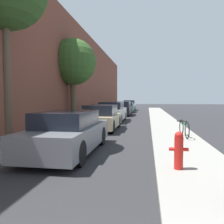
{
  "coord_description": "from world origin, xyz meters",
  "views": [
    {
      "loc": [
        1.7,
        0.1,
        1.74
      ],
      "look_at": [
        0.04,
        10.64,
        1.12
      ],
      "focal_mm": 36.46,
      "sensor_mm": 36.0,
      "label": 1
    }
  ],
  "objects_px": {
    "parked_car_silver": "(112,112)",
    "bicycle": "(184,128)",
    "parked_car_grey": "(69,133)",
    "fire_hydrant": "(179,150)",
    "parked_car_teal": "(126,108)",
    "parked_car_white": "(129,106)",
    "street_tree_far": "(73,63)",
    "parked_car_champagne": "(101,118)",
    "parked_car_black": "(123,109)"
  },
  "relations": [
    {
      "from": "parked_car_teal",
      "to": "parked_car_white",
      "type": "relative_size",
      "value": 1.09
    },
    {
      "from": "parked_car_grey",
      "to": "parked_car_white",
      "type": "relative_size",
      "value": 1.16
    },
    {
      "from": "parked_car_silver",
      "to": "parked_car_white",
      "type": "xyz_separation_m",
      "value": [
        0.01,
        17.03,
        0.01
      ]
    },
    {
      "from": "parked_car_white",
      "to": "parked_car_teal",
      "type": "bearing_deg",
      "value": -90.07
    },
    {
      "from": "parked_car_silver",
      "to": "street_tree_far",
      "type": "xyz_separation_m",
      "value": [
        -2.42,
        -2.01,
        3.54
      ]
    },
    {
      "from": "parked_car_champagne",
      "to": "parked_car_silver",
      "type": "relative_size",
      "value": 0.89
    },
    {
      "from": "parked_car_silver",
      "to": "parked_car_white",
      "type": "relative_size",
      "value": 1.16
    },
    {
      "from": "parked_car_black",
      "to": "fire_hydrant",
      "type": "distance_m",
      "value": 18.6
    },
    {
      "from": "parked_car_silver",
      "to": "bicycle",
      "type": "xyz_separation_m",
      "value": [
        4.26,
        -7.29,
        -0.23
      ]
    },
    {
      "from": "parked_car_silver",
      "to": "bicycle",
      "type": "bearing_deg",
      "value": -59.69
    },
    {
      "from": "parked_car_grey",
      "to": "parked_car_white",
      "type": "distance_m",
      "value": 27.39
    },
    {
      "from": "parked_car_silver",
      "to": "parked_car_white",
      "type": "distance_m",
      "value": 17.03
    },
    {
      "from": "parked_car_grey",
      "to": "parked_car_silver",
      "type": "bearing_deg",
      "value": 91.25
    },
    {
      "from": "parked_car_teal",
      "to": "street_tree_far",
      "type": "xyz_separation_m",
      "value": [
        -2.42,
        -13.96,
        3.64
      ]
    },
    {
      "from": "parked_car_teal",
      "to": "parked_car_grey",
      "type": "bearing_deg",
      "value": -89.43
    },
    {
      "from": "fire_hydrant",
      "to": "parked_car_white",
      "type": "bearing_deg",
      "value": 96.74
    },
    {
      "from": "parked_car_grey",
      "to": "parked_car_teal",
      "type": "relative_size",
      "value": 1.06
    },
    {
      "from": "parked_car_grey",
      "to": "parked_car_white",
      "type": "height_order",
      "value": "parked_car_white"
    },
    {
      "from": "street_tree_far",
      "to": "fire_hydrant",
      "type": "xyz_separation_m",
      "value": [
        5.85,
        -9.94,
        -3.68
      ]
    },
    {
      "from": "fire_hydrant",
      "to": "bicycle",
      "type": "bearing_deg",
      "value": 79.9
    },
    {
      "from": "parked_car_teal",
      "to": "parked_car_silver",
      "type": "bearing_deg",
      "value": -90.01
    },
    {
      "from": "parked_car_champagne",
      "to": "street_tree_far",
      "type": "xyz_separation_m",
      "value": [
        -2.58,
        2.87,
        3.58
      ]
    },
    {
      "from": "parked_car_silver",
      "to": "fire_hydrant",
      "type": "relative_size",
      "value": 5.17
    },
    {
      "from": "parked_car_black",
      "to": "bicycle",
      "type": "distance_m",
      "value": 14.25
    },
    {
      "from": "street_tree_far",
      "to": "parked_car_teal",
      "type": "bearing_deg",
      "value": 80.16
    },
    {
      "from": "parked_car_champagne",
      "to": "parked_car_white",
      "type": "xyz_separation_m",
      "value": [
        -0.15,
        21.92,
        0.05
      ]
    },
    {
      "from": "parked_car_champagne",
      "to": "parked_car_silver",
      "type": "bearing_deg",
      "value": 91.88
    },
    {
      "from": "parked_car_champagne",
      "to": "parked_car_teal",
      "type": "height_order",
      "value": "parked_car_champagne"
    },
    {
      "from": "parked_car_grey",
      "to": "parked_car_teal",
      "type": "height_order",
      "value": "parked_car_grey"
    },
    {
      "from": "parked_car_grey",
      "to": "street_tree_far",
      "type": "distance_m",
      "value": 9.46
    },
    {
      "from": "fire_hydrant",
      "to": "street_tree_far",
      "type": "bearing_deg",
      "value": 120.48
    },
    {
      "from": "parked_car_grey",
      "to": "fire_hydrant",
      "type": "relative_size",
      "value": 5.17
    },
    {
      "from": "parked_car_champagne",
      "to": "parked_car_white",
      "type": "height_order",
      "value": "parked_car_white"
    },
    {
      "from": "parked_car_grey",
      "to": "parked_car_black",
      "type": "distance_m",
      "value": 16.7
    },
    {
      "from": "parked_car_champagne",
      "to": "parked_car_silver",
      "type": "height_order",
      "value": "parked_car_silver"
    },
    {
      "from": "parked_car_white",
      "to": "bicycle",
      "type": "distance_m",
      "value": 24.7
    },
    {
      "from": "parked_car_black",
      "to": "street_tree_far",
      "type": "distance_m",
      "value": 9.44
    },
    {
      "from": "parked_car_white",
      "to": "street_tree_far",
      "type": "relative_size",
      "value": 0.68
    },
    {
      "from": "parked_car_teal",
      "to": "fire_hydrant",
      "type": "bearing_deg",
      "value": -81.83
    },
    {
      "from": "parked_car_grey",
      "to": "bicycle",
      "type": "xyz_separation_m",
      "value": [
        4.04,
        3.06,
        -0.17
      ]
    },
    {
      "from": "street_tree_far",
      "to": "parked_car_champagne",
      "type": "bearing_deg",
      "value": -48.06
    },
    {
      "from": "fire_hydrant",
      "to": "parked_car_grey",
      "type": "bearing_deg",
      "value": 153.49
    },
    {
      "from": "parked_car_grey",
      "to": "parked_car_black",
      "type": "xyz_separation_m",
      "value": [
        -0.08,
        16.7,
        0.04
      ]
    },
    {
      "from": "parked_car_champagne",
      "to": "fire_hydrant",
      "type": "xyz_separation_m",
      "value": [
        3.27,
        -7.07,
        -0.1
      ]
    },
    {
      "from": "bicycle",
      "to": "parked_car_champagne",
      "type": "bearing_deg",
      "value": 145.14
    },
    {
      "from": "parked_car_teal",
      "to": "bicycle",
      "type": "height_order",
      "value": "parked_car_teal"
    },
    {
      "from": "parked_car_grey",
      "to": "street_tree_far",
      "type": "height_order",
      "value": "street_tree_far"
    },
    {
      "from": "parked_car_teal",
      "to": "parked_car_white",
      "type": "xyz_separation_m",
      "value": [
        0.01,
        5.09,
        0.11
      ]
    },
    {
      "from": "parked_car_black",
      "to": "parked_car_silver",
      "type": "bearing_deg",
      "value": -91.3
    },
    {
      "from": "parked_car_black",
      "to": "parked_car_white",
      "type": "height_order",
      "value": "parked_car_white"
    }
  ]
}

